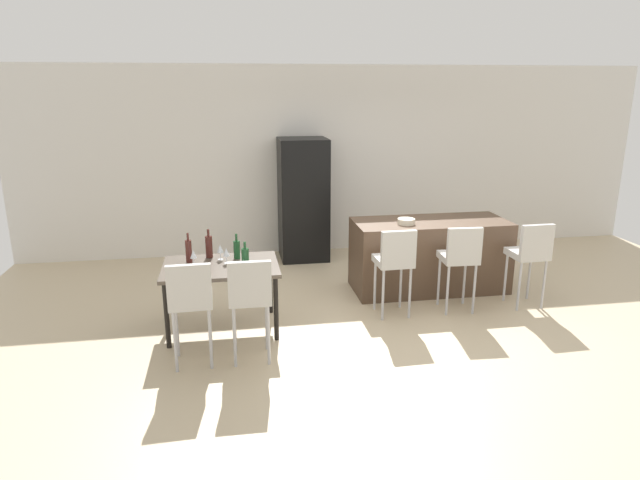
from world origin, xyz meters
name	(u,v)px	position (x,y,z in m)	size (l,w,h in m)	color
ground_plane	(384,311)	(0.00, 0.00, 0.00)	(10.00, 10.00, 0.00)	#C6B28E
back_wall	(340,160)	(0.00, 2.70, 1.45)	(10.00, 0.12, 2.90)	silver
kitchen_island	(429,255)	(0.77, 0.63, 0.46)	(1.98, 0.81, 0.92)	#4C3828
bar_chair_left	(395,259)	(0.06, -0.15, 0.70)	(0.41, 0.41, 1.05)	beige
bar_chair_middle	(460,255)	(0.84, -0.15, 0.70)	(0.42, 0.42, 1.05)	beige
bar_chair_right	(530,251)	(1.72, -0.15, 0.70)	(0.41, 0.41, 1.05)	beige
dining_table	(221,271)	(-1.89, -0.19, 0.67)	(1.23, 0.85, 0.74)	#4C4238
dining_chair_near	(190,297)	(-2.17, -0.98, 0.70)	(0.41, 0.41, 1.05)	beige
dining_chair_far	(250,294)	(-1.62, -0.98, 0.70)	(0.41, 0.41, 1.05)	beige
wine_bottle_far	(237,249)	(-1.71, 0.01, 0.85)	(0.07, 0.07, 0.28)	#194723
wine_bottle_end	(209,246)	(-2.02, 0.11, 0.87)	(0.08, 0.08, 0.32)	#471E19
wine_bottle_left	(245,257)	(-1.63, -0.29, 0.85)	(0.08, 0.08, 0.27)	#194723
wine_bottle_corner	(189,251)	(-2.23, -0.04, 0.87)	(0.07, 0.07, 0.33)	#471E19
wine_glass_middle	(220,249)	(-1.89, 0.01, 0.86)	(0.07, 0.07, 0.17)	silver
wine_glass_right	(226,252)	(-1.83, -0.14, 0.86)	(0.07, 0.07, 0.17)	silver
wine_glass_near	(193,254)	(-2.17, -0.16, 0.86)	(0.07, 0.07, 0.17)	silver
refrigerator	(303,199)	(-0.66, 2.26, 0.92)	(0.72, 0.68, 1.84)	black
fruit_bowl	(406,221)	(0.40, 0.52, 0.96)	(0.22, 0.22, 0.07)	beige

